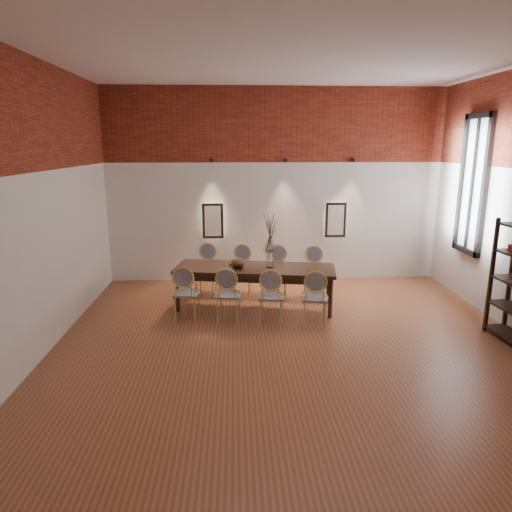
{
  "coord_description": "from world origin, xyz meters",
  "views": [
    {
      "loc": [
        -0.84,
        -6.06,
        2.86
      ],
      "look_at": [
        -0.49,
        1.31,
        1.05
      ],
      "focal_mm": 32.0,
      "sensor_mm": 36.0,
      "label": 1
    }
  ],
  "objects_px": {
    "dining_table": "(255,287)",
    "book": "(237,263)",
    "chair_near_a": "(187,293)",
    "chair_near_c": "(271,296)",
    "bowl": "(238,262)",
    "chair_near_b": "(229,295)",
    "chair_far_c": "(277,272)",
    "chair_far_a": "(206,270)",
    "vase": "(270,259)",
    "chair_near_d": "(315,298)",
    "chair_far_b": "(241,271)",
    "chair_far_d": "(314,273)"
  },
  "relations": [
    {
      "from": "chair_near_a",
      "to": "chair_near_b",
      "type": "height_order",
      "value": "same"
    },
    {
      "from": "chair_far_a",
      "to": "book",
      "type": "bearing_deg",
      "value": 141.41
    },
    {
      "from": "chair_near_a",
      "to": "book",
      "type": "bearing_deg",
      "value": 51.85
    },
    {
      "from": "chair_near_c",
      "to": "vase",
      "type": "bearing_deg",
      "value": 96.77
    },
    {
      "from": "chair_near_a",
      "to": "book",
      "type": "xyz_separation_m",
      "value": [
        0.84,
        0.78,
        0.3
      ]
    },
    {
      "from": "chair_near_b",
      "to": "chair_far_d",
      "type": "bearing_deg",
      "value": 46.2
    },
    {
      "from": "chair_near_d",
      "to": "chair_far_a",
      "type": "relative_size",
      "value": 1.0
    },
    {
      "from": "chair_far_b",
      "to": "bowl",
      "type": "relative_size",
      "value": 3.92
    },
    {
      "from": "chair_far_c",
      "to": "chair_far_d",
      "type": "height_order",
      "value": "same"
    },
    {
      "from": "chair_near_c",
      "to": "dining_table",
      "type": "bearing_deg",
      "value": 115.61
    },
    {
      "from": "chair_near_c",
      "to": "chair_far_d",
      "type": "height_order",
      "value": "same"
    },
    {
      "from": "book",
      "to": "chair_near_b",
      "type": "bearing_deg",
      "value": -99.32
    },
    {
      "from": "chair_near_a",
      "to": "chair_far_c",
      "type": "xyz_separation_m",
      "value": [
        1.61,
        1.22,
        0.0
      ]
    },
    {
      "from": "chair_near_d",
      "to": "vase",
      "type": "relative_size",
      "value": 3.13
    },
    {
      "from": "dining_table",
      "to": "bowl",
      "type": "relative_size",
      "value": 11.67
    },
    {
      "from": "chair_far_b",
      "to": "book",
      "type": "relative_size",
      "value": 3.62
    },
    {
      "from": "dining_table",
      "to": "chair_near_a",
      "type": "xyz_separation_m",
      "value": [
        -1.15,
        -0.56,
        0.09
      ]
    },
    {
      "from": "chair_near_b",
      "to": "chair_far_c",
      "type": "distance_m",
      "value": 1.62
    },
    {
      "from": "chair_far_b",
      "to": "chair_near_c",
      "type": "bearing_deg",
      "value": 115.61
    },
    {
      "from": "book",
      "to": "chair_near_d",
      "type": "bearing_deg",
      "value": -41.75
    },
    {
      "from": "dining_table",
      "to": "chair_near_d",
      "type": "height_order",
      "value": "chair_near_d"
    },
    {
      "from": "chair_near_c",
      "to": "bowl",
      "type": "height_order",
      "value": "chair_near_c"
    },
    {
      "from": "dining_table",
      "to": "vase",
      "type": "bearing_deg",
      "value": -0.0
    },
    {
      "from": "chair_near_c",
      "to": "chair_near_d",
      "type": "xyz_separation_m",
      "value": [
        0.69,
        -0.11,
        0.0
      ]
    },
    {
      "from": "chair_far_a",
      "to": "chair_near_c",
      "type": "bearing_deg",
      "value": 133.8
    },
    {
      "from": "chair_near_c",
      "to": "chair_far_b",
      "type": "height_order",
      "value": "same"
    },
    {
      "from": "chair_near_d",
      "to": "bowl",
      "type": "bearing_deg",
      "value": 153.3
    },
    {
      "from": "chair_far_c",
      "to": "vase",
      "type": "xyz_separation_m",
      "value": [
        -0.2,
        -0.71,
        0.43
      ]
    },
    {
      "from": "dining_table",
      "to": "chair_far_d",
      "type": "bearing_deg",
      "value": 34.81
    },
    {
      "from": "chair_near_a",
      "to": "bowl",
      "type": "distance_m",
      "value": 1.08
    },
    {
      "from": "chair_near_d",
      "to": "book",
      "type": "distance_m",
      "value": 1.68
    },
    {
      "from": "chair_near_b",
      "to": "book",
      "type": "bearing_deg",
      "value": 89.68
    },
    {
      "from": "chair_near_c",
      "to": "vase",
      "type": "distance_m",
      "value": 0.85
    },
    {
      "from": "chair_far_c",
      "to": "book",
      "type": "xyz_separation_m",
      "value": [
        -0.77,
        -0.45,
        0.3
      ]
    },
    {
      "from": "chair_near_c",
      "to": "book",
      "type": "distance_m",
      "value": 1.17
    },
    {
      "from": "chair_far_a",
      "to": "chair_far_b",
      "type": "xyz_separation_m",
      "value": [
        0.69,
        -0.11,
        0.0
      ]
    },
    {
      "from": "dining_table",
      "to": "chair_far_c",
      "type": "relative_size",
      "value": 2.98
    },
    {
      "from": "chair_near_d",
      "to": "vase",
      "type": "distance_m",
      "value": 1.16
    },
    {
      "from": "chair_near_d",
      "to": "book",
      "type": "xyz_separation_m",
      "value": [
        -1.24,
        1.1,
        0.3
      ]
    },
    {
      "from": "dining_table",
      "to": "book",
      "type": "height_order",
      "value": "book"
    },
    {
      "from": "dining_table",
      "to": "chair_near_c",
      "type": "bearing_deg",
      "value": -64.39
    },
    {
      "from": "chair_near_a",
      "to": "chair_near_c",
      "type": "relative_size",
      "value": 1.0
    },
    {
      "from": "chair_far_a",
      "to": "book",
      "type": "distance_m",
      "value": 0.95
    },
    {
      "from": "chair_far_b",
      "to": "bowl",
      "type": "distance_m",
      "value": 0.86
    },
    {
      "from": "chair_near_b",
      "to": "chair_far_a",
      "type": "bearing_deg",
      "value": 115.61
    },
    {
      "from": "chair_far_a",
      "to": "vase",
      "type": "distance_m",
      "value": 1.56
    },
    {
      "from": "chair_near_a",
      "to": "chair_far_a",
      "type": "xyz_separation_m",
      "value": [
        0.23,
        1.44,
        0.0
      ]
    },
    {
      "from": "chair_near_b",
      "to": "vase",
      "type": "xyz_separation_m",
      "value": [
        0.72,
        0.63,
        0.43
      ]
    },
    {
      "from": "chair_near_a",
      "to": "chair_far_c",
      "type": "distance_m",
      "value": 2.02
    },
    {
      "from": "dining_table",
      "to": "chair_near_d",
      "type": "distance_m",
      "value": 1.28
    }
  ]
}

